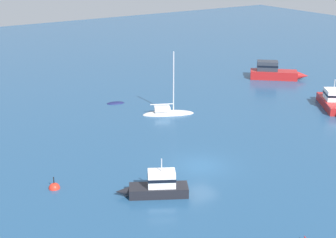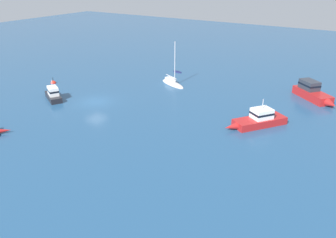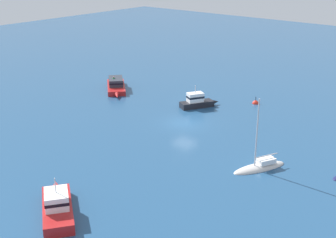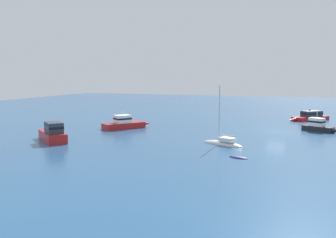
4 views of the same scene
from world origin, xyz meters
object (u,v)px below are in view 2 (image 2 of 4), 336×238
motor_cruiser (258,120)px  launch (53,94)px  motor_cruiser_1 (313,93)px  sloop (173,83)px  channel_buoy (53,83)px  rib (177,72)px

motor_cruiser → launch: bearing=-40.8°
launch → motor_cruiser_1: size_ratio=0.75×
motor_cruiser → motor_cruiser_1: 12.93m
motor_cruiser → sloop: bearing=-80.7°
motor_cruiser_1 → launch: bearing=-106.2°
sloop → motor_cruiser: (-16.26, 7.86, 0.60)m
motor_cruiser_1 → channel_buoy: 38.18m
rib → launch: launch is taller
motor_cruiser → launch: 27.18m
sloop → motor_cruiser: 18.07m
motor_cruiser → rib: motor_cruiser is taller
sloop → motor_cruiser_1: size_ratio=1.05×
motor_cruiser_1 → channel_buoy: size_ratio=5.04×
rib → channel_buoy: channel_buoy is taller
launch → motor_cruiser_1: 35.26m
sloop → motor_cruiser: sloop is taller
sloop → channel_buoy: (15.91, 9.53, -0.11)m
launch → channel_buoy: (5.80, -4.93, -0.72)m
sloop → channel_buoy: size_ratio=5.31×
motor_cruiser_1 → sloop: bearing=-125.6°
sloop → launch: bearing=-100.1°
launch → sloop: bearing=-96.2°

